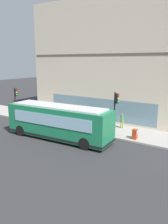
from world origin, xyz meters
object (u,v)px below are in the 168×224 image
object	(u,v)px
traffic_light_near_corner	(116,106)
newspaper_vending_box	(135,134)
traffic_light_down_block	(16,97)
pedestrian_near_building_entrance	(35,109)
city_bus_nearside	(58,122)
pedestrian_near_hydrant	(78,115)
pedestrian_walking_along_curb	(122,120)
fire_hydrant	(89,124)

from	to	relation	value
traffic_light_near_corner	newspaper_vending_box	xyz separation A→B (m)	(0.10, -1.90, -2.37)
traffic_light_near_corner	traffic_light_down_block	size ratio (longest dim) A/B	1.13
traffic_light_down_block	pedestrian_near_building_entrance	xyz separation A→B (m)	(1.07, -2.07, -1.50)
city_bus_nearside	traffic_light_down_block	bearing A→B (deg)	71.12
city_bus_nearside	traffic_light_near_corner	bearing A→B (deg)	-52.63
city_bus_nearside	newspaper_vending_box	world-z (taller)	city_bus_nearside
traffic_light_down_block	pedestrian_near_hydrant	xyz separation A→B (m)	(1.70, -8.10, -1.55)
traffic_light_down_block	pedestrian_walking_along_curb	bearing A→B (deg)	-78.96
pedestrian_near_building_entrance	newspaper_vending_box	bearing A→B (deg)	-94.37
fire_hydrant	pedestrian_near_building_entrance	bearing A→B (deg)	89.54
traffic_light_down_block	fire_hydrant	bearing A→B (deg)	-84.23
traffic_light_near_corner	traffic_light_down_block	world-z (taller)	traffic_light_near_corner
pedestrian_walking_along_curb	pedestrian_near_building_entrance	size ratio (longest dim) A/B	0.89
city_bus_nearside	pedestrian_near_building_entrance	bearing A→B (deg)	59.68
pedestrian_walking_along_curb	traffic_light_near_corner	bearing A→B (deg)	-169.51
fire_hydrant	pedestrian_walking_along_curb	bearing A→B (deg)	-63.49
pedestrian_walking_along_curb	pedestrian_near_hydrant	distance (m)	5.02
fire_hydrant	newspaper_vending_box	distance (m)	5.55
traffic_light_down_block	fire_hydrant	distance (m)	10.24
traffic_light_down_block	pedestrian_near_hydrant	size ratio (longest dim) A/B	2.15
traffic_light_down_block	fire_hydrant	xyz separation A→B (m)	(1.01, -9.96, -2.15)
pedestrian_near_building_entrance	newspaper_vending_box	distance (m)	13.41
fire_hydrant	pedestrian_near_hydrant	bearing A→B (deg)	69.41
pedestrian_near_building_entrance	pedestrian_near_hydrant	xyz separation A→B (m)	(0.64, -6.03, -0.05)
city_bus_nearside	fire_hydrant	size ratio (longest dim) A/B	13.73
traffic_light_near_corner	newspaper_vending_box	distance (m)	3.04
traffic_light_down_block	pedestrian_near_building_entrance	world-z (taller)	traffic_light_down_block
city_bus_nearside	pedestrian_near_hydrant	bearing A→B (deg)	14.65
city_bus_nearside	fire_hydrant	world-z (taller)	city_bus_nearside
traffic_light_down_block	pedestrian_walking_along_curb	world-z (taller)	traffic_light_down_block
fire_hydrant	pedestrian_near_hydrant	size ratio (longest dim) A/B	0.44
traffic_light_near_corner	pedestrian_walking_along_curb	size ratio (longest dim) A/B	2.61
traffic_light_down_block	pedestrian_walking_along_curb	size ratio (longest dim) A/B	2.32
city_bus_nearside	pedestrian_near_building_entrance	xyz separation A→B (m)	(4.28, 7.32, -0.40)
pedestrian_near_building_entrance	fire_hydrant	bearing A→B (deg)	-90.46
pedestrian_walking_along_curb	pedestrian_near_building_entrance	bearing A→B (deg)	97.66
traffic_light_down_block	pedestrian_near_building_entrance	size ratio (longest dim) A/B	2.07
newspaper_vending_box	city_bus_nearside	bearing A→B (deg)	118.34
traffic_light_down_block	fire_hydrant	world-z (taller)	traffic_light_down_block
city_bus_nearside	traffic_light_near_corner	xyz separation A→B (m)	(3.16, -4.14, 1.42)
traffic_light_down_block	pedestrian_near_hydrant	bearing A→B (deg)	-78.12
fire_hydrant	pedestrian_near_building_entrance	size ratio (longest dim) A/B	0.43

